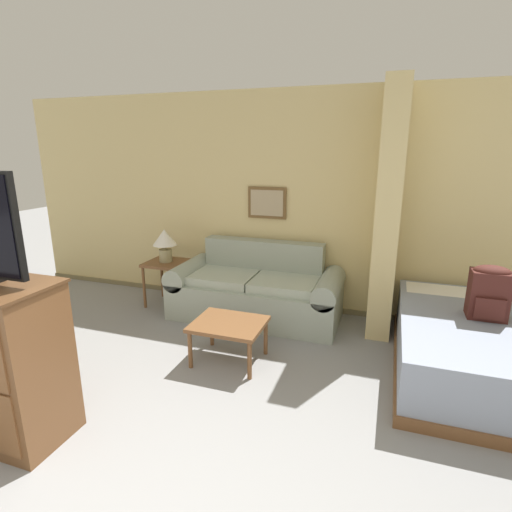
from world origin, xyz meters
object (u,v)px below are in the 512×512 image
coffee_table (229,327)px  bed (494,349)px  couch (256,291)px  backpack (489,291)px  table_lamp (165,241)px

coffee_table → bed: size_ratio=0.34×
couch → bed: couch is taller
couch → coffee_table: size_ratio=3.02×
couch → bed: size_ratio=1.03×
coffee_table → bed: bearing=12.0°
coffee_table → backpack: 2.29m
couch → coffee_table: couch is taller
couch → backpack: (2.28, -0.51, 0.45)m
table_lamp → backpack: (3.47, -0.52, -0.07)m
bed → backpack: backpack is taller
coffee_table → backpack: (2.18, 0.55, 0.42)m
table_lamp → couch: bearing=-0.1°
bed → backpack: bearing=147.3°
bed → backpack: 0.51m
couch → coffee_table: (0.09, -1.06, 0.02)m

